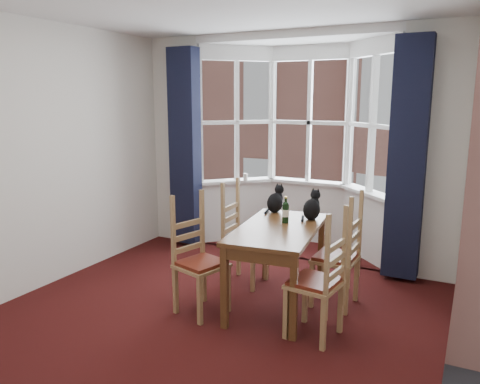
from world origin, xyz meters
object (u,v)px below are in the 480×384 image
Objects in this scene: chair_left_far at (238,241)px; candle_tall at (245,177)px; chair_right_near at (325,286)px; wine_bottle at (286,211)px; cat_left at (276,201)px; dining_table at (278,238)px; chair_right_far at (345,260)px; chair_left_near at (195,263)px; cat_right at (312,208)px.

candle_tall reaches higher than chair_left_far.
wine_bottle is (-0.60, 0.62, 0.44)m from chair_right_near.
dining_table is at bearing -64.65° from cat_left.
chair_right_far is (1.20, -0.09, 0.00)m from chair_left_far.
chair_left_near is 1.30m from cat_right.
dining_table is at bearing 34.65° from chair_left_near.
chair_left_far is 0.78m from wine_bottle.
chair_right_far is 0.99m from cat_left.
chair_left_near is at bearing -150.01° from chair_right_far.
chair_right_near is at bearing -48.93° from cat_left.
cat_right reaches higher than dining_table.
chair_right_far is 8.99× the size of candle_tall.
cat_right reaches higher than candle_tall.
chair_left_near is at bearing -179.37° from chair_right_near.
cat_right is (-0.39, 0.16, 0.45)m from chair_right_far.
cat_right is at bearing -43.57° from candle_tall.
chair_right_near is 2.85× the size of cat_right.
cat_right is 1.95m from candle_tall.
chair_left_near is at bearing -134.33° from cat_right.
dining_table is 0.68m from chair_right_far.
wine_bottle is (0.00, 0.17, 0.22)m from dining_table.
chair_left_near is at bearing -145.35° from dining_table.
chair_right_far is at bearing 8.81° from wine_bottle.
cat_left is 0.98× the size of cat_right.
chair_right_far reaches higher than dining_table.
chair_right_near and chair_right_far have the same top height.
cat_right is at bearing 65.10° from dining_table.
chair_left_near is 1.00× the size of chair_right_far.
chair_left_far is 1.21m from chair_right_far.
chair_right_near is (1.26, 0.01, 0.00)m from chair_left_near.
cat_right is 3.15× the size of candle_tall.
dining_table is 0.74m from chair_left_far.
wine_bottle reaches higher than dining_table.
wine_bottle is (-0.19, -0.25, -0.01)m from cat_right.
chair_right_far is at bearing -4.22° from chair_left_far.
cat_left is at bearing 164.87° from cat_right.
cat_left is (0.40, 1.00, 0.44)m from chair_left_near.
dining_table is at bearing -155.84° from chair_right_far.
chair_right_near is 1.38m from cat_left.
chair_left_far is (-0.62, 0.35, -0.22)m from dining_table.
chair_left_far is at bearing 146.87° from chair_right_near.
wine_bottle is 2.58× the size of candle_tall.
chair_left_far is 2.91× the size of cat_left.
cat_right is at bearing 158.30° from chair_right_far.
cat_right reaches higher than wine_bottle.
chair_right_near is at bearing -36.39° from dining_table.
chair_right_far is at bearing 91.19° from chair_right_near.
cat_left is at bearing 67.92° from chair_left_near.
chair_right_near is 0.71m from chair_right_far.
wine_bottle is at bearing -16.10° from chair_left_far.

